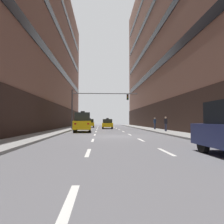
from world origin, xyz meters
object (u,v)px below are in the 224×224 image
object	(u,v)px
taxi_driving_0	(83,122)
traffic_signal_0	(94,101)
taxi_driving_2	(90,123)
taxi_driving_1	(107,124)
pedestrian_0	(155,123)
pedestrian_1	(166,123)

from	to	relation	value
taxi_driving_0	traffic_signal_0	bearing A→B (deg)	79.61
taxi_driving_0	taxi_driving_2	world-z (taller)	taxi_driving_0
taxi_driving_1	traffic_signal_0	distance (m)	5.20
taxi_driving_0	pedestrian_0	size ratio (longest dim) A/B	2.96
taxi_driving_2	traffic_signal_0	size ratio (longest dim) A/B	0.45
taxi_driving_0	taxi_driving_1	distance (m)	9.77
taxi_driving_2	traffic_signal_0	world-z (taller)	traffic_signal_0
taxi_driving_0	pedestrian_1	world-z (taller)	taxi_driving_0
taxi_driving_1	taxi_driving_2	xyz separation A→B (m)	(-3.29, 6.16, 0.03)
taxi_driving_1	pedestrian_1	distance (m)	12.30
taxi_driving_2	taxi_driving_0	bearing A→B (deg)	-89.87
taxi_driving_0	traffic_signal_0	distance (m)	6.76
taxi_driving_2	traffic_signal_0	distance (m)	10.08
taxi_driving_2	pedestrian_1	size ratio (longest dim) A/B	2.72
taxi_driving_1	traffic_signal_0	world-z (taller)	traffic_signal_0
taxi_driving_1	traffic_signal_0	xyz separation A→B (m)	(-2.17, -3.27, 3.40)
taxi_driving_0	pedestrian_0	world-z (taller)	taxi_driving_0
taxi_driving_0	pedestrian_0	distance (m)	10.17
taxi_driving_2	pedestrian_0	bearing A→B (deg)	-51.12
taxi_driving_0	pedestrian_1	bearing A→B (deg)	-8.71
taxi_driving_1	pedestrian_1	xyz separation A→B (m)	(6.15, -10.65, 0.30)
taxi_driving_0	taxi_driving_1	size ratio (longest dim) A/B	1.11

